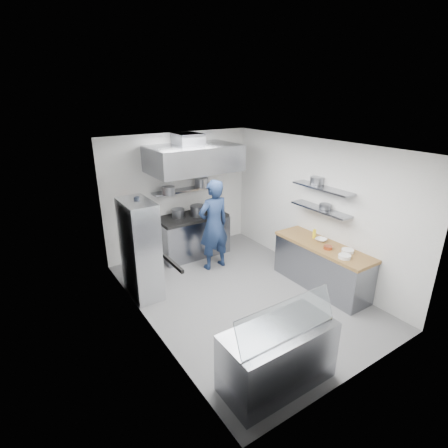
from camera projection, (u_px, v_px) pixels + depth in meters
floor at (241, 294)px, 6.66m from camera, size 5.00×5.00×0.00m
ceiling at (244, 146)px, 5.67m from camera, size 5.00×5.00×0.00m
wall_back at (179, 194)px, 8.12m from camera, size 3.60×2.80×0.02m
wall_front at (365, 288)px, 4.22m from camera, size 3.60×2.80×0.02m
wall_left at (146, 250)px, 5.24m from camera, size 2.80×5.00×0.02m
wall_right at (314, 209)px, 7.09m from camera, size 2.80×5.00×0.02m
gas_range at (192, 236)px, 8.20m from camera, size 1.60×0.80×0.90m
cooktop at (192, 217)px, 8.03m from camera, size 1.57×0.78×0.06m
stock_pot_left at (178, 213)px, 7.88m from camera, size 0.29×0.29×0.20m
stock_pot_mid at (198, 210)px, 7.99m from camera, size 0.34×0.34×0.24m
stock_pot_right at (210, 207)px, 8.36m from camera, size 0.27×0.27×0.16m
over_range_shelf at (186, 190)px, 8.00m from camera, size 1.60×0.30×0.04m
shelf_pot_a at (169, 191)px, 7.51m from camera, size 0.28×0.28×0.18m
shelf_pot_b at (202, 182)px, 8.11m from camera, size 0.31×0.31×0.22m
extractor_hood at (194, 158)px, 7.40m from camera, size 1.90×1.15×0.55m
hood_duct at (188, 139)px, 7.45m from camera, size 0.55×0.55×0.24m
red_firebox at (128, 202)px, 7.42m from camera, size 0.22×0.10×0.26m
chef at (214, 225)px, 7.38m from camera, size 0.73×0.49×1.97m
wire_rack at (140, 249)px, 6.38m from camera, size 0.50×0.90×1.85m
rack_bin_a at (142, 257)px, 6.38m from camera, size 0.15×0.19×0.17m
rack_bin_b at (133, 225)px, 6.49m from camera, size 0.15×0.20×0.18m
rack_jar at (137, 202)px, 6.17m from camera, size 0.10×0.10×0.18m
knife_strip at (173, 263)px, 4.50m from camera, size 0.04×0.55×0.05m
prep_counter_base at (321, 267)px, 6.81m from camera, size 0.62×2.00×0.84m
prep_counter_top at (323, 246)px, 6.65m from camera, size 0.65×2.04×0.06m
plate_stack_a at (345, 257)px, 6.09m from camera, size 0.21×0.21×0.06m
plate_stack_b at (348, 251)px, 6.31m from camera, size 0.22×0.22×0.06m
copper_pan at (328, 248)px, 6.44m from camera, size 0.16×0.16×0.06m
squeeze_bottle at (314, 234)px, 6.91m from camera, size 0.07×0.07×0.18m
mixing_bowl at (321, 240)px, 6.79m from camera, size 0.26×0.26×0.05m
wall_shelf_lower at (320, 209)px, 6.74m from camera, size 0.30×1.30×0.04m
wall_shelf_upper at (323, 188)px, 6.59m from camera, size 0.30×1.30×0.04m
shelf_pot_c at (325, 206)px, 6.68m from camera, size 0.22×0.22×0.10m
shelf_pot_d at (317, 180)px, 6.79m from camera, size 0.27×0.27×0.14m
display_case at (278, 357)px, 4.50m from camera, size 1.50×0.70×0.85m
display_glass at (287, 320)px, 4.18m from camera, size 1.47×0.19×0.42m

